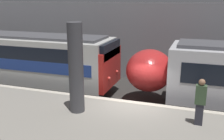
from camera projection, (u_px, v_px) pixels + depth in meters
name	position (u px, v px, depth m)	size (l,w,h in m)	color
ground_plane	(133.00, 122.00, 12.00)	(120.00, 120.00, 0.00)	#33302D
platform	(118.00, 136.00, 9.75)	(40.00, 4.63, 1.02)	gray
station_rear_barrier	(159.00, 43.00, 17.41)	(50.00, 0.15, 5.21)	#939399
support_pillar_near	(76.00, 68.00, 10.25)	(0.59, 0.59, 3.59)	#47474C
person_waiting	(200.00, 101.00, 9.32)	(0.38, 0.24, 1.73)	#2D2D38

